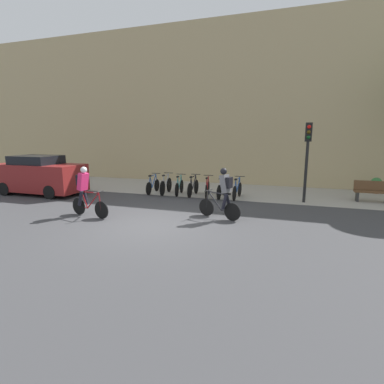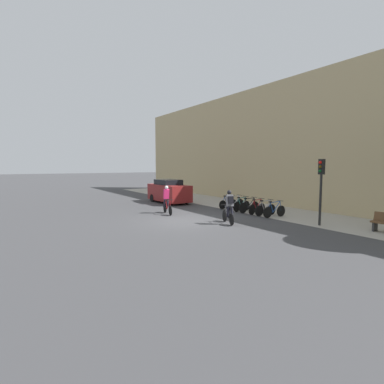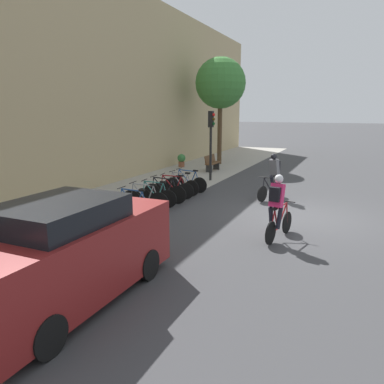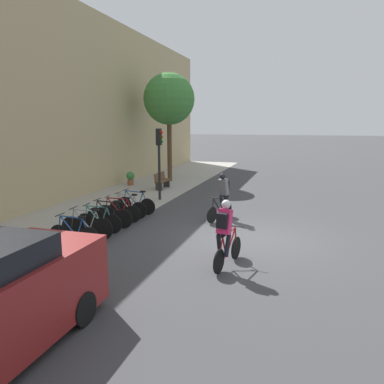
{
  "view_description": "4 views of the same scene",
  "coord_description": "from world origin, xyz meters",
  "views": [
    {
      "loc": [
        4.07,
        -8.2,
        2.81
      ],
      "look_at": [
        0.81,
        1.66,
        0.83
      ],
      "focal_mm": 28.0,
      "sensor_mm": 36.0,
      "label": 1
    },
    {
      "loc": [
        13.64,
        -8.3,
        3.02
      ],
      "look_at": [
        -1.36,
        1.37,
        1.4
      ],
      "focal_mm": 28.0,
      "sensor_mm": 36.0,
      "label": 2
    },
    {
      "loc": [
        -12.04,
        -1.45,
        3.32
      ],
      "look_at": [
        -1.12,
        3.44,
        0.71
      ],
      "focal_mm": 35.0,
      "sensor_mm": 36.0,
      "label": 3
    },
    {
      "loc": [
        -11.34,
        -1.48,
        3.58
      ],
      "look_at": [
        -0.99,
        1.72,
        1.56
      ],
      "focal_mm": 35.0,
      "sensor_mm": 36.0,
      "label": 4
    }
  ],
  "objects": [
    {
      "name": "parked_bike_2",
      "position": [
        -0.91,
        4.95,
        0.39
      ],
      "size": [
        0.46,
        1.59,
        0.95
      ],
      "color": "black",
      "rests_on": "ground"
    },
    {
      "name": "parked_bike_6",
      "position": [
        1.86,
        4.94,
        0.39
      ],
      "size": [
        0.46,
        1.7,
        0.96
      ],
      "color": "black",
      "rests_on": "ground"
    },
    {
      "name": "bench",
      "position": [
        7.43,
        6.05,
        0.46
      ],
      "size": [
        1.4,
        0.44,
        0.89
      ],
      "color": "brown",
      "rests_on": "ground"
    },
    {
      "name": "street_tree_0",
      "position": [
        10.3,
        6.66,
        4.94
      ],
      "size": [
        3.08,
        3.08,
        6.51
      ],
      "color": "#4C3823",
      "rests_on": "ground"
    },
    {
      "name": "parked_bike_4",
      "position": [
        0.48,
        4.94,
        0.39
      ],
      "size": [
        0.46,
        1.62,
        0.95
      ],
      "color": "black",
      "rests_on": "ground"
    },
    {
      "name": "traffic_light_pole",
      "position": [
        4.69,
        5.05,
        2.3
      ],
      "size": [
        0.26,
        0.3,
        3.31
      ],
      "color": "black",
      "rests_on": "ground"
    },
    {
      "name": "kerb_strip",
      "position": [
        0.0,
        6.75,
        0.0
      ],
      "size": [
        44.0,
        4.5,
        0.01
      ],
      "primitive_type": "cube",
      "color": "#A39E93",
      "rests_on": "ground"
    },
    {
      "name": "parked_bike_5",
      "position": [
        1.17,
        4.95,
        0.39
      ],
      "size": [
        0.46,
        1.6,
        0.96
      ],
      "color": "black",
      "rests_on": "ground"
    },
    {
      "name": "parked_bike_3",
      "position": [
        -0.22,
        4.94,
        0.4
      ],
      "size": [
        0.46,
        1.73,
        0.97
      ],
      "color": "black",
      "rests_on": "ground"
    },
    {
      "name": "parked_bike_0",
      "position": [
        -2.3,
        4.94,
        0.38
      ],
      "size": [
        0.46,
        1.61,
        0.94
      ],
      "color": "black",
      "rests_on": "ground"
    },
    {
      "name": "cyclist_grey",
      "position": [
        2.0,
        1.46,
        0.95
      ],
      "size": [
        1.57,
        0.66,
        1.74
      ],
      "color": "black",
      "rests_on": "ground"
    },
    {
      "name": "parked_bike_1",
      "position": [
        -1.61,
        4.95,
        0.41
      ],
      "size": [
        0.46,
        1.72,
        0.99
      ],
      "color": "black",
      "rests_on": "ground"
    },
    {
      "name": "potted_plant",
      "position": [
        8.08,
        8.26,
        0.44
      ],
      "size": [
        0.48,
        0.48,
        0.78
      ],
      "color": "brown",
      "rests_on": "ground"
    },
    {
      "name": "building_facade",
      "position": [
        0.0,
        9.3,
        4.56
      ],
      "size": [
        44.0,
        0.6,
        9.11
      ],
      "primitive_type": "cube",
      "color": "tan",
      "rests_on": "ground"
    },
    {
      "name": "ground",
      "position": [
        0.0,
        0.0,
        0.0
      ],
      "size": [
        200.0,
        200.0,
        0.0
      ],
      "primitive_type": "plane",
      "color": "#3D3D3F"
    },
    {
      "name": "cyclist_pink",
      "position": [
        -2.69,
        0.34,
        0.95
      ],
      "size": [
        1.7,
        0.56,
        1.74
      ],
      "color": "black",
      "rests_on": "ground"
    }
  ]
}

